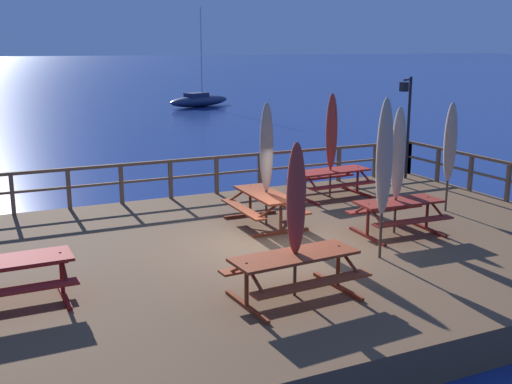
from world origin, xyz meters
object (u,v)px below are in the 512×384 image
at_px(picnic_table_back_left, 332,177).
at_px(lamp_post_hooked, 407,113).
at_px(picnic_table_mid_right, 294,266).
at_px(patio_umbrella_tall_front, 450,143).
at_px(picnic_table_front_right, 398,210).
at_px(patio_umbrella_short_back, 267,148).
at_px(picnic_table_front_left, 22,271).
at_px(sailboat_distant, 199,100).
at_px(picnic_table_mid_centre, 265,201).
at_px(patio_umbrella_tall_back_left, 384,158).
at_px(patio_umbrella_short_front, 398,154).
at_px(patio_umbrella_tall_mid_left, 296,200).
at_px(patio_umbrella_tall_back_right, 332,132).

xyz_separation_m(picnic_table_back_left, lamp_post_hooked, (3.31, 1.05, 1.55)).
distance_m(picnic_table_mid_right, patio_umbrella_tall_front, 7.15).
bearing_deg(picnic_table_front_right, patio_umbrella_short_back, 139.57).
distance_m(picnic_table_mid_right, patio_umbrella_short_back, 4.67).
relative_size(picnic_table_front_left, patio_umbrella_tall_front, 0.58).
relative_size(picnic_table_mid_right, patio_umbrella_short_back, 0.78).
height_order(lamp_post_hooked, sailboat_distant, sailboat_distant).
bearing_deg(picnic_table_mid_right, picnic_table_front_right, 30.15).
distance_m(patio_umbrella_tall_front, sailboat_distant, 36.08).
distance_m(picnic_table_mid_right, sailboat_distant, 40.75).
bearing_deg(picnic_table_front_left, picnic_table_mid_centre, 23.69).
bearing_deg(lamp_post_hooked, patio_umbrella_tall_back_left, -131.32).
bearing_deg(patio_umbrella_short_front, patio_umbrella_tall_front, 22.98).
xyz_separation_m(picnic_table_front_right, patio_umbrella_tall_back_left, (-1.34, -1.18, 1.47)).
bearing_deg(picnic_table_front_right, patio_umbrella_tall_mid_left, -150.39).
height_order(patio_umbrella_tall_front, patio_umbrella_tall_back_left, patio_umbrella_tall_back_left).
xyz_separation_m(patio_umbrella_short_front, lamp_post_hooked, (3.85, 4.61, 0.30)).
height_order(patio_umbrella_tall_mid_left, patio_umbrella_tall_front, patio_umbrella_tall_front).
bearing_deg(patio_umbrella_tall_front, patio_umbrella_tall_mid_left, -152.17).
bearing_deg(patio_umbrella_tall_back_right, sailboat_distant, 76.35).
distance_m(picnic_table_front_left, lamp_post_hooked, 13.01).
height_order(patio_umbrella_tall_front, lamp_post_hooked, lamp_post_hooked).
relative_size(patio_umbrella_tall_front, lamp_post_hooked, 0.87).
bearing_deg(patio_umbrella_tall_back_right, patio_umbrella_tall_front, -53.25).
bearing_deg(picnic_table_front_left, lamp_post_hooked, 23.82).
height_order(picnic_table_front_left, patio_umbrella_tall_front, patio_umbrella_tall_front).
height_order(picnic_table_front_right, patio_umbrella_short_front, patio_umbrella_short_front).
xyz_separation_m(patio_umbrella_short_front, patio_umbrella_tall_front, (2.38, 1.01, -0.04)).
xyz_separation_m(picnic_table_back_left, patio_umbrella_short_front, (-0.54, -3.56, 1.25)).
distance_m(picnic_table_front_right, patio_umbrella_short_back, 3.31).
relative_size(picnic_table_mid_centre, patio_umbrella_tall_front, 0.74).
bearing_deg(patio_umbrella_tall_back_right, patio_umbrella_short_front, -97.72).
xyz_separation_m(patio_umbrella_short_front, patio_umbrella_tall_back_right, (0.48, 3.56, 0.02)).
bearing_deg(lamp_post_hooked, patio_umbrella_short_front, -129.86).
bearing_deg(patio_umbrella_tall_front, lamp_post_hooked, 67.86).
relative_size(patio_umbrella_tall_front, patio_umbrella_tall_back_right, 0.96).
bearing_deg(patio_umbrella_tall_front, picnic_table_front_left, -171.11).
relative_size(patio_umbrella_tall_mid_left, patio_umbrella_tall_front, 0.95).
relative_size(patio_umbrella_short_back, patio_umbrella_tall_front, 1.04).
xyz_separation_m(picnic_table_back_left, patio_umbrella_short_back, (-2.84, -1.65, 1.27)).
height_order(patio_umbrella_tall_mid_left, lamp_post_hooked, lamp_post_hooked).
distance_m(patio_umbrella_tall_back_right, sailboat_distant, 33.98).
distance_m(picnic_table_mid_right, lamp_post_hooked, 10.45).
bearing_deg(sailboat_distant, picnic_table_back_left, -103.55).
relative_size(picnic_table_mid_right, patio_umbrella_tall_back_right, 0.78).
height_order(picnic_table_back_left, patio_umbrella_tall_back_right, patio_umbrella_tall_back_right).
bearing_deg(picnic_table_front_left, patio_umbrella_tall_back_left, -5.61).
xyz_separation_m(picnic_table_front_right, picnic_table_front_left, (-7.99, -0.53, -0.01)).
distance_m(picnic_table_back_left, patio_umbrella_tall_back_right, 1.27).
xyz_separation_m(picnic_table_mid_centre, patio_umbrella_short_front, (2.37, -1.85, 1.25)).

